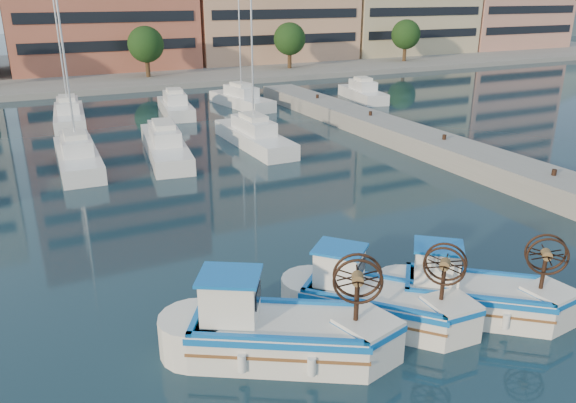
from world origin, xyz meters
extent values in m
plane|color=#1B3747|center=(0.00, 0.00, 0.00)|extent=(300.00, 300.00, 0.00)
cube|color=gray|center=(13.00, 8.00, 0.60)|extent=(3.00, 60.00, 1.20)
cube|color=gray|center=(0.00, 67.00, 0.30)|extent=(180.00, 40.00, 0.60)
cylinder|color=#3F2B19|center=(4.00, 53.50, 1.50)|extent=(0.50, 0.50, 3.00)
sphere|color=#1D4117|center=(4.00, 53.50, 4.20)|extent=(4.00, 4.00, 4.00)
cylinder|color=#3F2B19|center=(22.00, 53.50, 1.50)|extent=(0.50, 0.50, 3.00)
sphere|color=#1D4117|center=(22.00, 53.50, 4.20)|extent=(4.00, 4.00, 4.00)
cylinder|color=#3F2B19|center=(40.00, 53.50, 1.50)|extent=(0.50, 0.50, 3.00)
sphere|color=#1D4117|center=(40.00, 53.50, 4.20)|extent=(4.00, 4.00, 4.00)
cone|color=slate|center=(140.00, 110.00, 0.00)|extent=(160.00, 160.00, 50.00)
cube|color=white|center=(-7.47, 21.97, 0.50)|extent=(2.49, 8.25, 1.00)
cylinder|color=silver|center=(-7.47, 21.97, 6.00)|extent=(0.12, 0.12, 11.00)
cube|color=white|center=(-2.20, 22.30, 0.50)|extent=(3.56, 10.14, 1.00)
cube|color=white|center=(3.69, 21.93, 0.50)|extent=(2.30, 9.11, 1.00)
cylinder|color=silver|center=(3.69, 21.93, 6.00)|extent=(0.12, 0.12, 11.00)
cube|color=white|center=(-6.57, 34.75, 0.50)|extent=(3.00, 8.81, 1.00)
cylinder|color=silver|center=(-6.57, 34.75, 6.00)|extent=(0.12, 0.12, 11.00)
cube|color=white|center=(1.84, 34.40, 0.50)|extent=(3.12, 7.42, 1.00)
cube|color=white|center=(8.05, 35.09, 0.50)|extent=(3.45, 8.30, 1.00)
cylinder|color=silver|center=(8.05, 35.09, 6.00)|extent=(0.12, 0.12, 11.00)
cube|color=white|center=(19.70, 33.18, 0.50)|extent=(3.36, 7.40, 1.00)
cube|color=white|center=(-4.72, 0.18, 0.60)|extent=(5.18, 4.23, 1.20)
cube|color=#0E5FB9|center=(-4.72, 0.18, 1.06)|extent=(5.33, 4.35, 0.18)
cube|color=blue|center=(-4.72, 0.18, 0.98)|extent=(4.53, 3.59, 0.07)
cube|color=white|center=(-5.89, 0.89, 1.83)|extent=(1.92, 1.84, 1.26)
cube|color=#0E5FB9|center=(-5.89, 0.89, 2.52)|extent=(2.16, 2.08, 0.09)
cylinder|color=#331E14|center=(-2.95, -0.87, 1.86)|extent=(0.14, 0.14, 1.33)
cylinder|color=brown|center=(-2.95, -0.87, 2.57)|extent=(0.46, 0.48, 0.32)
torus|color=#331E14|center=(-3.04, -1.02, 2.57)|extent=(1.19, 0.75, 1.34)
torus|color=#331E14|center=(-2.86, -0.72, 2.57)|extent=(1.19, 0.75, 1.34)
cube|color=white|center=(-1.26, 0.49, 0.55)|extent=(4.34, 4.50, 1.10)
cube|color=#0E5FB9|center=(-1.26, 0.49, 0.96)|extent=(4.47, 4.64, 0.17)
cube|color=blue|center=(-1.26, 0.49, 0.90)|extent=(3.74, 3.90, 0.06)
cube|color=white|center=(-2.10, 1.42, 1.67)|extent=(1.76, 1.78, 1.15)
cube|color=#0E5FB9|center=(-2.10, 1.42, 2.29)|extent=(1.98, 2.00, 0.08)
cylinder|color=#331E14|center=(0.01, -0.89, 1.70)|extent=(0.13, 0.13, 1.21)
cylinder|color=brown|center=(0.01, -0.89, 2.35)|extent=(0.44, 0.44, 0.29)
torus|color=#331E14|center=(-0.11, -1.00, 2.35)|extent=(0.88, 0.95, 1.22)
torus|color=#331E14|center=(0.12, -0.79, 2.35)|extent=(0.88, 0.95, 1.22)
cube|color=white|center=(1.73, -0.54, 0.54)|extent=(4.56, 4.18, 1.09)
cube|color=#0E5FB9|center=(1.73, -0.54, 0.96)|extent=(4.69, 4.31, 0.17)
cube|color=blue|center=(1.73, -0.54, 0.89)|extent=(3.96, 3.59, 0.06)
cube|color=white|center=(0.76, 0.24, 1.66)|extent=(1.76, 1.73, 1.14)
cube|color=#0E5FB9|center=(0.76, 0.24, 2.28)|extent=(1.98, 1.95, 0.08)
cylinder|color=#331E14|center=(3.18, -1.71, 1.69)|extent=(0.12, 0.12, 1.20)
cylinder|color=brown|center=(3.18, -1.71, 2.33)|extent=(0.43, 0.44, 0.29)
torus|color=#331E14|center=(3.08, -1.83, 2.33)|extent=(0.99, 0.82, 1.21)
torus|color=#331E14|center=(3.28, -1.59, 2.33)|extent=(0.99, 0.82, 1.21)
camera|label=1|loc=(-10.40, -11.84, 9.65)|focal=35.00mm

